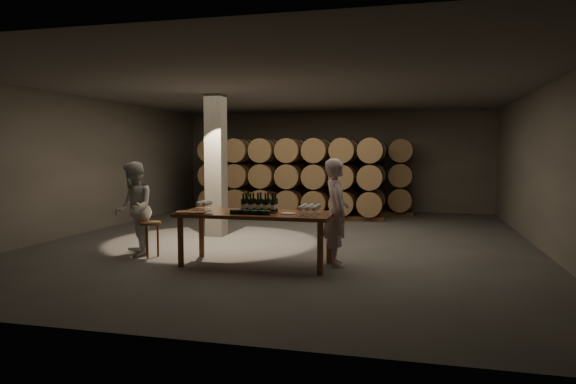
% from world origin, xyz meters
% --- Properties ---
extents(room, '(12.00, 12.00, 12.00)m').
position_xyz_m(room, '(-1.80, 0.20, 1.60)').
color(room, '#4A4846').
rests_on(room, ground).
extents(tasting_table, '(2.60, 1.10, 0.90)m').
position_xyz_m(tasting_table, '(0.00, -2.50, 0.80)').
color(tasting_table, brown).
rests_on(tasting_table, ground).
extents(barrel_stack_back, '(6.26, 0.95, 2.31)m').
position_xyz_m(barrel_stack_back, '(-0.57, 5.20, 1.20)').
color(barrel_stack_back, brown).
rests_on(barrel_stack_back, ground).
extents(barrel_stack_front, '(5.48, 0.95, 2.31)m').
position_xyz_m(barrel_stack_front, '(-0.96, 3.80, 1.20)').
color(barrel_stack_front, brown).
rests_on(barrel_stack_front, ground).
extents(bottle_cluster, '(0.60, 0.23, 0.34)m').
position_xyz_m(bottle_cluster, '(0.06, -2.49, 1.02)').
color(bottle_cluster, black).
rests_on(bottle_cluster, tasting_table).
extents(lying_bottles, '(0.77, 0.08, 0.08)m').
position_xyz_m(lying_bottles, '(0.02, -2.83, 0.94)').
color(lying_bottles, black).
rests_on(lying_bottles, tasting_table).
extents(glass_cluster_left, '(0.20, 0.31, 0.18)m').
position_xyz_m(glass_cluster_left, '(-0.91, -2.55, 1.03)').
color(glass_cluster_left, silver).
rests_on(glass_cluster_left, tasting_table).
extents(glass_cluster_right, '(0.30, 0.52, 0.16)m').
position_xyz_m(glass_cluster_right, '(0.94, -2.59, 1.02)').
color(glass_cluster_right, silver).
rests_on(glass_cluster_right, tasting_table).
extents(plate, '(0.26, 0.26, 0.01)m').
position_xyz_m(plate, '(0.58, -2.58, 0.91)').
color(plate, white).
rests_on(plate, tasting_table).
extents(notebook_near, '(0.30, 0.26, 0.03)m').
position_xyz_m(notebook_near, '(-0.88, -2.92, 0.92)').
color(notebook_near, brown).
rests_on(notebook_near, tasting_table).
extents(notebook_corner, '(0.31, 0.35, 0.03)m').
position_xyz_m(notebook_corner, '(-1.16, -2.86, 0.91)').
color(notebook_corner, brown).
rests_on(notebook_corner, tasting_table).
extents(pen, '(0.15, 0.02, 0.01)m').
position_xyz_m(pen, '(-0.66, -2.95, 0.91)').
color(pen, black).
rests_on(pen, tasting_table).
extents(stool, '(0.39, 0.39, 0.64)m').
position_xyz_m(stool, '(-2.07, -2.33, 0.53)').
color(stool, brown).
rests_on(stool, ground).
extents(person_man, '(0.62, 0.76, 1.80)m').
position_xyz_m(person_man, '(1.32, -2.19, 0.90)').
color(person_man, beige).
rests_on(person_man, ground).
extents(person_woman, '(1.03, 1.07, 1.74)m').
position_xyz_m(person_woman, '(-2.43, -2.28, 0.87)').
color(person_woman, silver).
rests_on(person_woman, ground).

